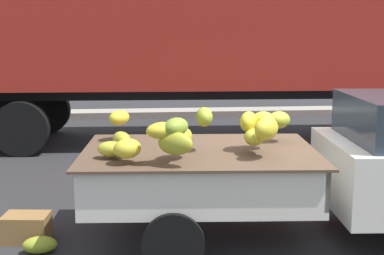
# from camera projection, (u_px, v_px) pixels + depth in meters

# --- Properties ---
(ground) EXTENTS (220.00, 220.00, 0.00)m
(ground) POSITION_uv_depth(u_px,v_px,m) (297.00, 230.00, 6.63)
(ground) COLOR #28282B
(curb_strip) EXTENTS (80.00, 0.80, 0.16)m
(curb_strip) POSITION_uv_depth(u_px,v_px,m) (208.00, 112.00, 15.59)
(curb_strip) COLOR gray
(curb_strip) RESTS_ON ground
(pickup_truck) EXTENTS (4.81, 2.15, 1.70)m
(pickup_truck) POSITION_uv_depth(u_px,v_px,m) (357.00, 165.00, 6.23)
(pickup_truck) COLOR silver
(pickup_truck) RESTS_ON ground
(semi_trailer) EXTENTS (12.08, 3.01, 3.95)m
(semi_trailer) POSITION_uv_depth(u_px,v_px,m) (198.00, 25.00, 11.48)
(semi_trailer) COLOR maroon
(semi_trailer) RESTS_ON ground
(fallen_banana_bunch_near_tailgate) EXTENTS (0.40, 0.25, 0.19)m
(fallen_banana_bunch_near_tailgate) POSITION_uv_depth(u_px,v_px,m) (40.00, 245.00, 5.94)
(fallen_banana_bunch_near_tailgate) COLOR #95A22B
(fallen_banana_bunch_near_tailgate) RESTS_ON ground
(produce_crate) EXTENTS (0.56, 0.41, 0.32)m
(produce_crate) POSITION_uv_depth(u_px,v_px,m) (26.00, 228.00, 6.27)
(produce_crate) COLOR olive
(produce_crate) RESTS_ON ground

